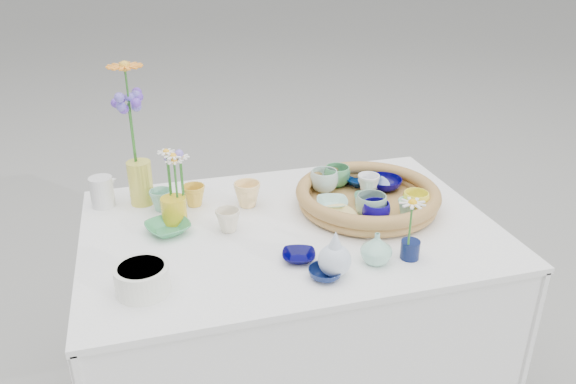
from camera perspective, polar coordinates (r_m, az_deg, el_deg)
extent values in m
imported|color=#00184B|center=(2.01, 7.18, 1.36)|extent=(0.17, 0.17, 0.03)
imported|color=#050147|center=(1.97, 9.74, 0.85)|extent=(0.13, 0.13, 0.04)
imported|color=yellow|center=(1.83, 12.84, -0.99)|extent=(0.11, 0.11, 0.07)
imported|color=#3E7B59|center=(1.86, 8.31, -0.78)|extent=(0.12, 0.12, 0.02)
imported|color=#80A78C|center=(1.76, 8.44, -1.48)|extent=(0.10, 0.10, 0.08)
imported|color=#9ED2BE|center=(1.83, 4.51, -1.13)|extent=(0.12, 0.12, 0.02)
imported|color=#AEC8C0|center=(1.92, 3.68, 1.13)|extent=(0.12, 0.12, 0.08)
imported|color=white|center=(1.92, 8.16, 0.76)|extent=(0.08, 0.08, 0.07)
imported|color=#96B8F2|center=(1.97, 8.69, 0.72)|extent=(0.12, 0.12, 0.03)
imported|color=#0C0372|center=(1.73, 8.91, -2.08)|extent=(0.11, 0.11, 0.07)
imported|color=#F4DD85|center=(1.75, 5.07, -2.37)|extent=(0.12, 0.12, 0.03)
imported|color=#95E1BC|center=(1.79, 12.02, -1.59)|extent=(0.07, 0.07, 0.06)
imported|color=#49955C|center=(1.97, 5.00, 1.60)|extent=(0.12, 0.12, 0.07)
imported|color=gold|center=(1.89, -9.54, -0.35)|extent=(0.09, 0.09, 0.07)
imported|color=#FFD485|center=(1.86, -4.15, -0.24)|extent=(0.10, 0.10, 0.08)
imported|color=#399259|center=(1.74, -12.09, -3.57)|extent=(0.16, 0.16, 0.03)
imported|color=beige|center=(1.71, -6.10, -2.88)|extent=(0.10, 0.10, 0.07)
imported|color=#01003D|center=(1.57, 1.10, -6.54)|extent=(0.12, 0.12, 0.02)
imported|color=#7DBE9E|center=(1.88, -12.74, -0.80)|extent=(0.09, 0.09, 0.07)
imported|color=#0F1D4E|center=(1.50, 3.80, -8.25)|extent=(0.11, 0.11, 0.03)
imported|color=#95D1B8|center=(1.56, 8.97, -5.66)|extent=(0.09, 0.09, 0.09)
cylinder|color=#0B1540|center=(1.61, 12.30, -5.74)|extent=(0.06, 0.06, 0.05)
cylinder|color=gold|center=(1.92, -14.74, 0.92)|extent=(0.09, 0.09, 0.15)
cylinder|color=gold|center=(1.79, -11.50, -1.82)|extent=(0.10, 0.10, 0.08)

